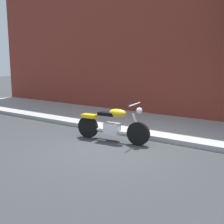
{
  "coord_description": "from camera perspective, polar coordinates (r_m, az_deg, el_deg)",
  "views": [
    {
      "loc": [
        4.24,
        -6.05,
        2.37
      ],
      "look_at": [
        -0.44,
        0.64,
        0.86
      ],
      "focal_mm": 46.83,
      "sensor_mm": 36.0,
      "label": 1
    }
  ],
  "objects": [
    {
      "name": "building_facade",
      "position": [
        11.71,
        14.08,
        16.31
      ],
      "size": [
        20.69,
        0.5,
        7.25
      ],
      "primitive_type": "cube",
      "color": "maroon",
      "rests_on": "ground"
    },
    {
      "name": "motorcycle",
      "position": [
        8.39,
        -0.0,
        -2.6
      ],
      "size": [
        2.29,
        0.7,
        1.15
      ],
      "color": "black",
      "rests_on": "ground"
    },
    {
      "name": "ground_plane",
      "position": [
        7.76,
        -0.08,
        -7.31
      ],
      "size": [
        60.0,
        60.0,
        0.0
      ],
      "primitive_type": "plane",
      "color": "#303335"
    },
    {
      "name": "sidewalk",
      "position": [
        10.22,
        9.49,
        -2.7
      ],
      "size": [
        20.69,
        3.18,
        0.14
      ],
      "primitive_type": "cube",
      "color": "#9A9A9A",
      "rests_on": "ground"
    }
  ]
}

